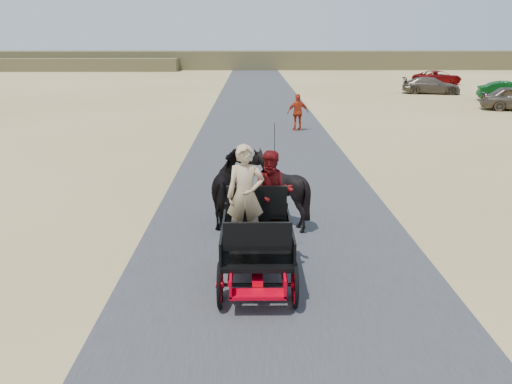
{
  "coord_description": "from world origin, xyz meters",
  "views": [
    {
      "loc": [
        -0.56,
        -8.87,
        4.27
      ],
      "look_at": [
        -0.46,
        0.97,
        1.2
      ],
      "focal_mm": 35.0,
      "sensor_mm": 36.0,
      "label": 1
    }
  ],
  "objects_px": {
    "pedestrian": "(298,112)",
    "car_c": "(431,85)",
    "carriage": "(257,262)",
    "horse_left": "(232,189)",
    "car_d": "(438,78)",
    "horse_right": "(279,188)",
    "car_b": "(509,91)"
  },
  "relations": [
    {
      "from": "pedestrian",
      "to": "car_c",
      "type": "relative_size",
      "value": 0.4
    },
    {
      "from": "carriage",
      "to": "horse_left",
      "type": "relative_size",
      "value": 1.2
    },
    {
      "from": "pedestrian",
      "to": "car_d",
      "type": "relative_size",
      "value": 0.37
    },
    {
      "from": "horse_left",
      "to": "car_d",
      "type": "distance_m",
      "value": 39.93
    },
    {
      "from": "horse_left",
      "to": "car_d",
      "type": "bearing_deg",
      "value": -116.41
    },
    {
      "from": "horse_left",
      "to": "horse_right",
      "type": "bearing_deg",
      "value": -180.0
    },
    {
      "from": "pedestrian",
      "to": "car_c",
      "type": "distance_m",
      "value": 19.82
    },
    {
      "from": "horse_right",
      "to": "horse_left",
      "type": "bearing_deg",
      "value": 0.0
    },
    {
      "from": "horse_left",
      "to": "car_b",
      "type": "distance_m",
      "value": 29.64
    },
    {
      "from": "horse_left",
      "to": "pedestrian",
      "type": "distance_m",
      "value": 12.54
    },
    {
      "from": "car_c",
      "to": "car_d",
      "type": "distance_m",
      "value": 8.27
    },
    {
      "from": "car_c",
      "to": "car_d",
      "type": "relative_size",
      "value": 0.94
    },
    {
      "from": "car_b",
      "to": "carriage",
      "type": "bearing_deg",
      "value": 163.06
    },
    {
      "from": "horse_right",
      "to": "car_d",
      "type": "distance_m",
      "value": 39.45
    },
    {
      "from": "horse_left",
      "to": "car_c",
      "type": "distance_m",
      "value": 31.67
    },
    {
      "from": "carriage",
      "to": "pedestrian",
      "type": "relative_size",
      "value": 1.39
    },
    {
      "from": "horse_left",
      "to": "carriage",
      "type": "bearing_deg",
      "value": 100.39
    },
    {
      "from": "car_c",
      "to": "car_b",
      "type": "bearing_deg",
      "value": -129.45
    },
    {
      "from": "carriage",
      "to": "car_d",
      "type": "xyz_separation_m",
      "value": [
        17.21,
        38.76,
        0.29
      ]
    },
    {
      "from": "horse_left",
      "to": "car_c",
      "type": "xyz_separation_m",
      "value": [
        14.5,
        28.16,
        -0.22
      ]
    },
    {
      "from": "carriage",
      "to": "horse_left",
      "type": "height_order",
      "value": "horse_left"
    },
    {
      "from": "horse_right",
      "to": "car_b",
      "type": "height_order",
      "value": "horse_right"
    },
    {
      "from": "horse_right",
      "to": "carriage",
      "type": "bearing_deg",
      "value": 79.61
    },
    {
      "from": "car_d",
      "to": "horse_left",
      "type": "bearing_deg",
      "value": 130.31
    },
    {
      "from": "horse_left",
      "to": "car_b",
      "type": "height_order",
      "value": "horse_left"
    },
    {
      "from": "horse_left",
      "to": "car_c",
      "type": "bearing_deg",
      "value": -117.25
    },
    {
      "from": "horse_left",
      "to": "car_d",
      "type": "xyz_separation_m",
      "value": [
        17.76,
        35.76,
        -0.2
      ]
    },
    {
      "from": "horse_left",
      "to": "car_c",
      "type": "height_order",
      "value": "horse_left"
    },
    {
      "from": "pedestrian",
      "to": "car_d",
      "type": "xyz_separation_m",
      "value": [
        15.09,
        23.5,
        -0.22
      ]
    },
    {
      "from": "carriage",
      "to": "horse_right",
      "type": "distance_m",
      "value": 3.09
    },
    {
      "from": "pedestrian",
      "to": "car_b",
      "type": "xyz_separation_m",
      "value": [
        15.58,
        11.1,
        -0.19
      ]
    },
    {
      "from": "horse_left",
      "to": "car_b",
      "type": "bearing_deg",
      "value": -127.99
    }
  ]
}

